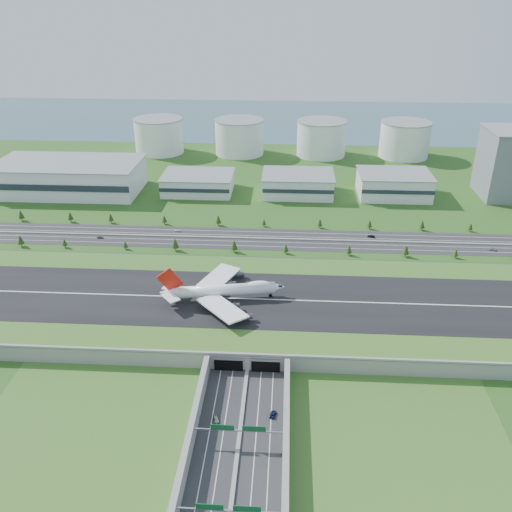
# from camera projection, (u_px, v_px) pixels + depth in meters

# --- Properties ---
(ground) EXTENTS (1200.00, 1200.00, 0.00)m
(ground) POSITION_uv_depth(u_px,v_px,m) (254.00, 312.00, 292.87)
(ground) COLOR #284D18
(ground) RESTS_ON ground
(airfield_deck) EXTENTS (520.00, 100.00, 9.20)m
(airfield_deck) POSITION_uv_depth(u_px,v_px,m) (254.00, 306.00, 290.96)
(airfield_deck) COLOR gray
(airfield_deck) RESTS_ON ground
(underpass_road) EXTENTS (38.80, 120.40, 8.00)m
(underpass_road) POSITION_uv_depth(u_px,v_px,m) (237.00, 447.00, 202.49)
(underpass_road) COLOR #28282B
(underpass_road) RESTS_ON ground
(sign_gantry_near) EXTENTS (38.70, 0.70, 9.80)m
(sign_gantry_near) POSITION_uv_depth(u_px,v_px,m) (238.00, 431.00, 204.83)
(sign_gantry_near) COLOR gray
(sign_gantry_near) RESTS_ON ground
(sign_gantry_far) EXTENTS (38.70, 0.70, 9.80)m
(sign_gantry_far) POSITION_uv_depth(u_px,v_px,m) (228.00, 511.00, 173.55)
(sign_gantry_far) COLOR gray
(sign_gantry_far) RESTS_ON ground
(north_expressway) EXTENTS (560.00, 36.00, 0.12)m
(north_expressway) POSITION_uv_depth(u_px,v_px,m) (263.00, 239.00, 377.75)
(north_expressway) COLOR #28282B
(north_expressway) RESTS_ON ground
(tree_row) EXTENTS (500.88, 48.70, 8.42)m
(tree_row) POSITION_uv_depth(u_px,v_px,m) (291.00, 234.00, 374.21)
(tree_row) COLOR #3D2819
(tree_row) RESTS_ON ground
(hangar_west) EXTENTS (120.00, 60.00, 25.00)m
(hangar_west) POSITION_uv_depth(u_px,v_px,m) (69.00, 177.00, 461.86)
(hangar_west) COLOR silver
(hangar_west) RESTS_ON ground
(hangar_mid_a) EXTENTS (58.00, 42.00, 15.00)m
(hangar_mid_a) POSITION_uv_depth(u_px,v_px,m) (198.00, 183.00, 462.59)
(hangar_mid_a) COLOR silver
(hangar_mid_a) RESTS_ON ground
(hangar_mid_b) EXTENTS (58.00, 42.00, 17.00)m
(hangar_mid_b) POSITION_uv_depth(u_px,v_px,m) (298.00, 184.00, 457.55)
(hangar_mid_b) COLOR silver
(hangar_mid_b) RESTS_ON ground
(hangar_mid_c) EXTENTS (58.00, 42.00, 19.00)m
(hangar_mid_c) POSITION_uv_depth(u_px,v_px,m) (394.00, 185.00, 452.77)
(hangar_mid_c) COLOR silver
(hangar_mid_c) RESTS_ON ground
(office_tower) EXTENTS (46.00, 46.00, 55.00)m
(office_tower) POSITION_uv_depth(u_px,v_px,m) (512.00, 164.00, 444.07)
(office_tower) COLOR slate
(office_tower) RESTS_ON ground
(fuel_tank_a) EXTENTS (50.00, 50.00, 35.00)m
(fuel_tank_a) POSITION_uv_depth(u_px,v_px,m) (159.00, 136.00, 568.64)
(fuel_tank_a) COLOR white
(fuel_tank_a) RESTS_ON ground
(fuel_tank_b) EXTENTS (50.00, 50.00, 35.00)m
(fuel_tank_b) POSITION_uv_depth(u_px,v_px,m) (240.00, 137.00, 564.04)
(fuel_tank_b) COLOR white
(fuel_tank_b) RESTS_ON ground
(fuel_tank_c) EXTENTS (50.00, 50.00, 35.00)m
(fuel_tank_c) POSITION_uv_depth(u_px,v_px,m) (321.00, 138.00, 559.43)
(fuel_tank_c) COLOR white
(fuel_tank_c) RESTS_ON ground
(fuel_tank_d) EXTENTS (50.00, 50.00, 35.00)m
(fuel_tank_d) POSITION_uv_depth(u_px,v_px,m) (405.00, 140.00, 554.83)
(fuel_tank_d) COLOR white
(fuel_tank_d) RESTS_ON ground
(bay_water) EXTENTS (1200.00, 260.00, 0.06)m
(bay_water) POSITION_uv_depth(u_px,v_px,m) (277.00, 119.00, 721.86)
(bay_water) COLOR #365B68
(bay_water) RESTS_ON ground
(boeing_747) EXTENTS (67.03, 62.84, 20.87)m
(boeing_747) POSITION_uv_depth(u_px,v_px,m) (223.00, 290.00, 286.40)
(boeing_747) COLOR white
(boeing_747) RESTS_ON airfield_deck
(car_0) EXTENTS (3.16, 4.84, 1.53)m
(car_0) POSITION_uv_depth(u_px,v_px,m) (216.00, 419.00, 219.06)
(car_0) COLOR #B6B7BB
(car_0) RESTS_ON ground
(car_2) EXTENTS (3.25, 5.20, 1.34)m
(car_2) POSITION_uv_depth(u_px,v_px,m) (273.00, 414.00, 221.74)
(car_2) COLOR #0D1644
(car_2) RESTS_ON ground
(car_4) EXTENTS (4.45, 2.08, 1.47)m
(car_4) POSITION_uv_depth(u_px,v_px,m) (100.00, 237.00, 378.56)
(car_4) COLOR #5C5D62
(car_4) RESTS_ON ground
(car_5) EXTENTS (5.46, 3.40, 1.70)m
(car_5) POSITION_uv_depth(u_px,v_px,m) (371.00, 236.00, 379.77)
(car_5) COLOR black
(car_5) RESTS_ON ground
(car_6) EXTENTS (5.27, 3.39, 1.35)m
(car_6) POSITION_uv_depth(u_px,v_px,m) (493.00, 249.00, 360.93)
(car_6) COLOR #A3A2A7
(car_6) RESTS_ON ground
(car_7) EXTENTS (4.82, 2.53, 1.33)m
(car_7) POSITION_uv_depth(u_px,v_px,m) (177.00, 231.00, 389.00)
(car_7) COLOR white
(car_7) RESTS_ON ground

